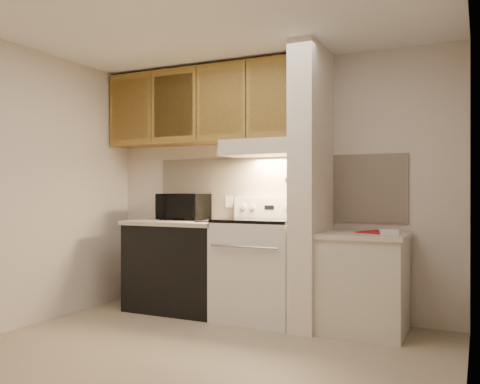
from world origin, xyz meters
The scene contains 50 objects.
floor centered at (0.00, 0.00, 0.00)m, with size 3.60×3.60×0.00m, color tan.
ceiling centered at (0.00, 0.00, 2.50)m, with size 3.60×3.60×0.00m, color white.
wall_back centered at (0.00, 1.50, 1.25)m, with size 3.60×0.02×2.50m, color beige.
wall_left centered at (-1.80, 0.00, 1.25)m, with size 0.02×3.00×2.50m, color beige.
wall_right centered at (1.80, 0.00, 1.25)m, with size 0.02×3.00×2.50m, color beige.
backsplash centered at (0.00, 1.49, 1.24)m, with size 2.60×0.02×0.63m, color beige.
range_body centered at (0.00, 1.16, 0.46)m, with size 0.76×0.65×0.92m, color silver.
oven_window centered at (0.00, 0.84, 0.50)m, with size 0.50×0.01×0.30m, color black.
oven_handle centered at (0.00, 0.80, 0.72)m, with size 0.02×0.02×0.65m, color silver.
cooktop centered at (0.00, 1.16, 0.94)m, with size 0.74×0.64×0.03m, color black.
range_backguard centered at (0.00, 1.44, 1.05)m, with size 0.76×0.08×0.20m, color silver.
range_display centered at (0.00, 1.40, 1.05)m, with size 0.10×0.01×0.04m, color black.
range_knob_left_outer centered at (-0.28, 1.40, 1.05)m, with size 0.05×0.05×0.02m, color silver.
range_knob_left_inner centered at (-0.18, 1.40, 1.05)m, with size 0.05×0.05×0.02m, color silver.
range_knob_right_inner centered at (0.18, 1.40, 1.05)m, with size 0.05×0.05×0.02m, color silver.
range_knob_right_outer centered at (0.28, 1.40, 1.05)m, with size 0.05×0.05×0.02m, color silver.
dishwasher_front centered at (-0.88, 1.17, 0.43)m, with size 1.00×0.63×0.87m, color black.
left_countertop centered at (-0.88, 1.17, 0.89)m, with size 1.04×0.67×0.04m, color beige.
spoon_rest centered at (-0.51, 1.04, 0.92)m, with size 0.23×0.07×0.02m, color black.
teal_jar centered at (-1.15, 1.39, 0.96)m, with size 0.10×0.10×0.11m, color #256D6B.
outlet centered at (-0.48, 1.48, 1.10)m, with size 0.08×0.01×0.12m, color beige.
microwave centered at (-0.93, 1.31, 1.05)m, with size 0.49×0.33×0.27m, color black.
partition_pillar centered at (0.51, 1.15, 1.25)m, with size 0.22×0.70×2.50m, color #EFE0CB.
pillar_trim centered at (0.39, 1.15, 1.30)m, with size 0.01×0.70×0.04m, color olive.
knife_strip centered at (0.39, 1.10, 1.32)m, with size 0.02×0.42×0.04m, color black.
knife_blade_a centered at (0.38, 0.94, 1.22)m, with size 0.01×0.04×0.16m, color silver.
knife_handle_a centered at (0.38, 0.95, 1.37)m, with size 0.02×0.02×0.10m, color black.
knife_blade_b centered at (0.38, 1.03, 1.21)m, with size 0.01×0.04×0.18m, color silver.
knife_handle_b centered at (0.38, 1.03, 1.37)m, with size 0.02×0.02×0.10m, color black.
knife_blade_c centered at (0.38, 1.10, 1.20)m, with size 0.01×0.04×0.20m, color silver.
knife_handle_c centered at (0.38, 1.11, 1.37)m, with size 0.02×0.02×0.10m, color black.
knife_blade_d centered at (0.38, 1.19, 1.22)m, with size 0.01×0.04×0.16m, color silver.
knife_handle_d centered at (0.38, 1.19, 1.37)m, with size 0.02×0.02×0.10m, color black.
knife_blade_e centered at (0.38, 1.27, 1.21)m, with size 0.01×0.04×0.18m, color silver.
knife_handle_e centered at (0.38, 1.27, 1.37)m, with size 0.02×0.02×0.10m, color black.
oven_mitt centered at (0.38, 1.32, 1.22)m, with size 0.03×0.10×0.25m, color gray.
right_cab_base centered at (0.97, 1.15, 0.40)m, with size 0.70×0.60×0.81m, color beige.
right_countertop centered at (0.97, 1.15, 0.83)m, with size 0.74×0.64×0.04m, color beige.
red_folder centered at (1.07, 1.25, 0.86)m, with size 0.23×0.32×0.01m, color red.
white_box centered at (1.19, 1.12, 0.87)m, with size 0.15×0.10×0.04m, color white.
range_hood centered at (0.00, 1.28, 1.62)m, with size 0.78×0.44×0.15m, color beige.
hood_lip centered at (0.00, 1.07, 1.58)m, with size 0.78×0.04×0.06m, color beige.
upper_cabinets centered at (-0.69, 1.32, 2.08)m, with size 2.18×0.33×0.77m, color olive.
cab_door_a centered at (-1.51, 1.17, 2.08)m, with size 0.46×0.01×0.63m, color olive.
cab_gap_a centered at (-1.23, 1.16, 2.08)m, with size 0.01×0.01×0.73m, color black.
cab_door_b centered at (-0.96, 1.17, 2.08)m, with size 0.46×0.01×0.63m, color olive.
cab_gap_b centered at (-0.69, 1.16, 2.08)m, with size 0.01×0.01×0.73m, color black.
cab_door_c centered at (-0.42, 1.17, 2.08)m, with size 0.46×0.01×0.63m, color olive.
cab_gap_c centered at (-0.14, 1.16, 2.08)m, with size 0.01×0.01×0.73m, color black.
cab_door_d centered at (0.13, 1.17, 2.08)m, with size 0.46×0.01×0.63m, color olive.
Camera 1 is at (1.87, -3.23, 1.21)m, focal length 38.00 mm.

